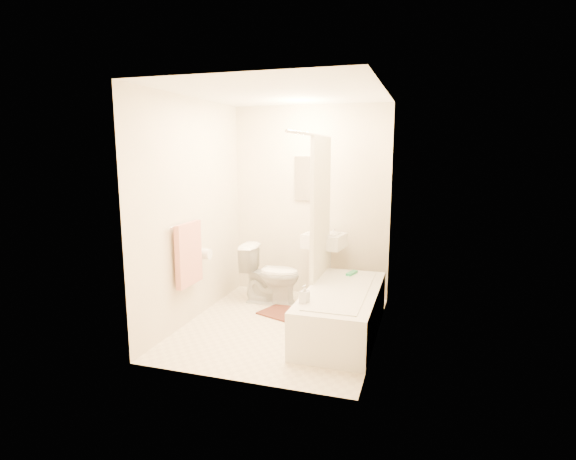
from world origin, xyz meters
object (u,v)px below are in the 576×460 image
(toilet, at_px, (271,274))
(bath_mat, at_px, (286,313))
(sink, at_px, (324,264))
(soap_bottle, at_px, (305,294))
(bathtub, at_px, (342,311))

(toilet, distance_m, bath_mat, 0.58)
(sink, relative_size, bath_mat, 1.64)
(toilet, bearing_deg, sink, -70.32)
(bath_mat, distance_m, soap_bottle, 1.07)
(sink, bearing_deg, toilet, -150.02)
(bathtub, bearing_deg, sink, 113.25)
(toilet, xyz_separation_m, bath_mat, (0.31, -0.34, -0.34))
(toilet, xyz_separation_m, sink, (0.61, 0.25, 0.11))
(sink, xyz_separation_m, soap_bottle, (0.13, -1.42, 0.08))
(bath_mat, bearing_deg, soap_bottle, -62.17)
(sink, bearing_deg, bathtub, -58.74)
(bathtub, distance_m, soap_bottle, 0.64)
(sink, height_order, soap_bottle, sink)
(toilet, xyz_separation_m, soap_bottle, (0.75, -1.17, 0.19))
(sink, bearing_deg, soap_bottle, -76.63)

